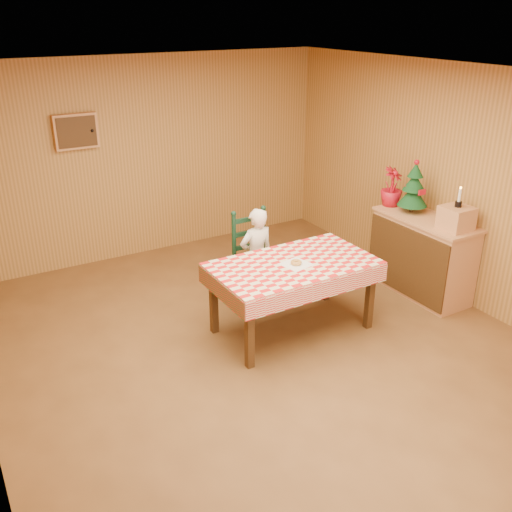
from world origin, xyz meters
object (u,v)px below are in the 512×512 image
Objects in this scene: seated_child at (256,256)px; ladder_chair at (254,259)px; dining_table at (293,270)px; crate at (456,218)px; storage_bin at (443,289)px; christmas_tree at (414,189)px; shelf_unit at (422,256)px.

ladder_chair is at bearing -90.00° from seated_child.
dining_table is 5.52× the size of crate.
christmas_tree is at bearing 93.17° from storage_bin.
storage_bin is (0.04, -0.34, -0.29)m from shelf_unit.
dining_table is at bearing 166.23° from crate.
dining_table is 1.93m from storage_bin.
storage_bin is (1.82, -0.38, -0.52)m from dining_table.
ladder_chair is at bearing 155.13° from shelf_unit.
storage_bin is at bearing -11.83° from dining_table.
storage_bin is (0.03, -0.59, -1.04)m from christmas_tree.
christmas_tree reaches higher than seated_child.
ladder_chair is at bearing 145.59° from crate.
dining_table is 2.67× the size of christmas_tree.
crate reaches higher than storage_bin.
seated_child is 2.19m from crate.
storage_bin is (1.82, -1.17, -0.33)m from ladder_chair.
ladder_chair reaches higher than storage_bin.
shelf_unit is at bearing -24.87° from ladder_chair.
ladder_chair is 0.96× the size of seated_child.
shelf_unit reaches higher than storage_bin.
seated_child is at bearing -90.00° from ladder_chair.
seated_child reaches higher than dining_table.
storage_bin is at bearing 148.61° from seated_child.
ladder_chair reaches higher than dining_table.
seated_child is (-0.00, -0.06, 0.06)m from ladder_chair.
christmas_tree is at bearing 6.74° from dining_table.
dining_table is 1.47× the size of seated_child.
ladder_chair is 3.60× the size of crate.
seated_child is at bearing 156.65° from shelf_unit.
storage_bin is at bearing -32.68° from ladder_chair.
christmas_tree is 1.20m from storage_bin.
dining_table is 0.81m from ladder_chair.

